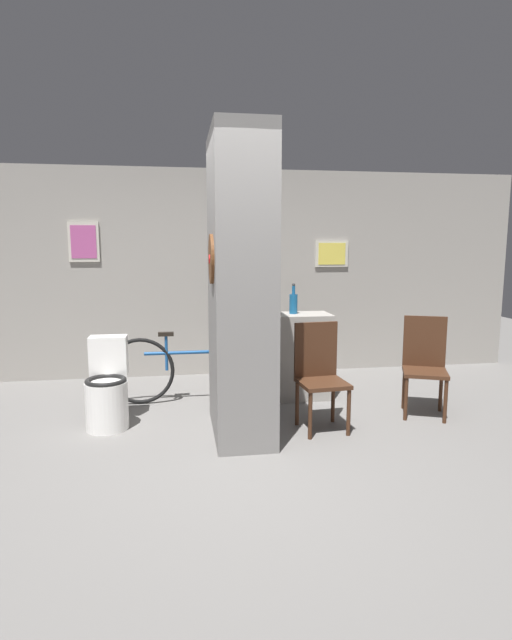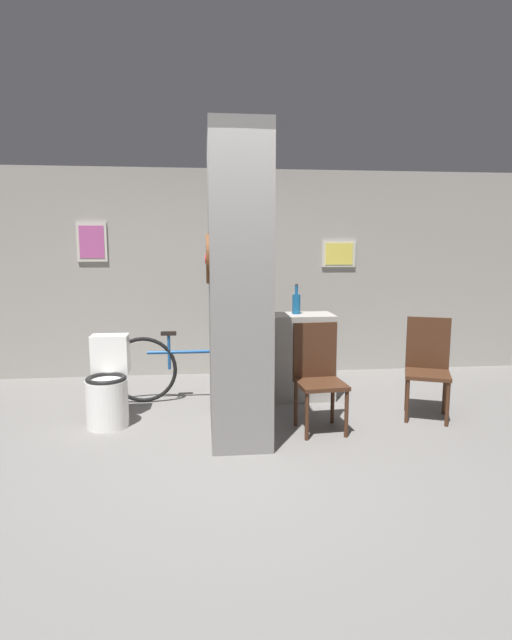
# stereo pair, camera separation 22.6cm
# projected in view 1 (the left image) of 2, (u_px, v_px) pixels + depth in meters

# --- Properties ---
(ground_plane) EXTENTS (14.00, 14.00, 0.00)m
(ground_plane) POSITION_uv_depth(u_px,v_px,m) (243.00, 456.00, 3.97)
(ground_plane) COLOR slate
(wall_back) EXTENTS (8.00, 0.09, 2.60)m
(wall_back) POSITION_uv_depth(u_px,v_px,m) (216.00, 274.00, 6.35)
(wall_back) COLOR gray
(wall_back) RESTS_ON ground_plane
(pillar_center) EXTENTS (0.53, 1.07, 2.60)m
(pillar_center) POSITION_uv_depth(u_px,v_px,m) (240.00, 287.00, 4.31)
(pillar_center) COLOR gray
(pillar_center) RESTS_ON ground_plane
(counter_shelf) EXTENTS (1.18, 0.44, 0.93)m
(counter_shelf) POSITION_uv_depth(u_px,v_px,m) (276.00, 356.00, 5.42)
(counter_shelf) COLOR gray
(counter_shelf) RESTS_ON ground_plane
(toilet) EXTENTS (0.38, 0.54, 0.81)m
(toilet) POSITION_uv_depth(u_px,v_px,m) (107.00, 390.00, 4.57)
(toilet) COLOR white
(toilet) RESTS_ON ground_plane
(chair_near_pillar) EXTENTS (0.44, 0.44, 0.96)m
(chair_near_pillar) POSITION_uv_depth(u_px,v_px,m) (320.00, 372.00, 4.53)
(chair_near_pillar) COLOR #422616
(chair_near_pillar) RESTS_ON ground_plane
(chair_by_doorway) EXTENTS (0.54, 0.54, 0.96)m
(chair_by_doorway) POSITION_uv_depth(u_px,v_px,m) (425.00, 362.00, 4.92)
(chair_by_doorway) COLOR #422616
(chair_by_doorway) RESTS_ON ground_plane
(bicycle) EXTENTS (1.80, 0.42, 0.76)m
(bicycle) POSITION_uv_depth(u_px,v_px,m) (193.00, 368.00, 5.30)
(bicycle) COLOR black
(bicycle) RESTS_ON ground_plane
(bottle_tall) EXTENTS (0.09, 0.09, 0.33)m
(bottle_tall) POSITION_uv_depth(u_px,v_px,m) (293.00, 303.00, 5.39)
(bottle_tall) COLOR #19598C
(bottle_tall) RESTS_ON counter_shelf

